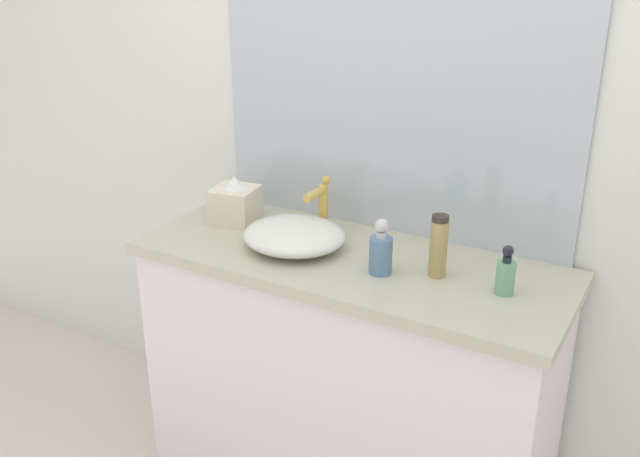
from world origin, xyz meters
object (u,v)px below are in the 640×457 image
Objects in this scene: soap_dispenser at (506,274)px; lotion_bottle at (381,251)px; perfume_bottle at (438,246)px; sink_basin at (294,235)px; tissue_box at (235,203)px.

lotion_bottle is at bearing -171.45° from soap_dispenser.
perfume_bottle is (-0.20, 0.01, 0.03)m from soap_dispenser.
soap_dispenser is 0.20m from perfume_bottle.
sink_basin is at bearing -178.02° from soap_dispenser.
perfume_bottle is at bearing 176.35° from soap_dispenser.
soap_dispenser is (0.65, 0.02, 0.02)m from sink_basin.
lotion_bottle is at bearing -5.42° from sink_basin.
sink_basin is at bearing -16.61° from tissue_box.
perfume_bottle is at bearing 4.41° from sink_basin.
lotion_bottle reaches higher than tissue_box.
lotion_bottle is 0.60m from tissue_box.
soap_dispenser is 0.35m from lotion_bottle.
sink_basin is at bearing 174.58° from lotion_bottle.
sink_basin is 2.29× the size of soap_dispenser.
perfume_bottle is at bearing -3.90° from tissue_box.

